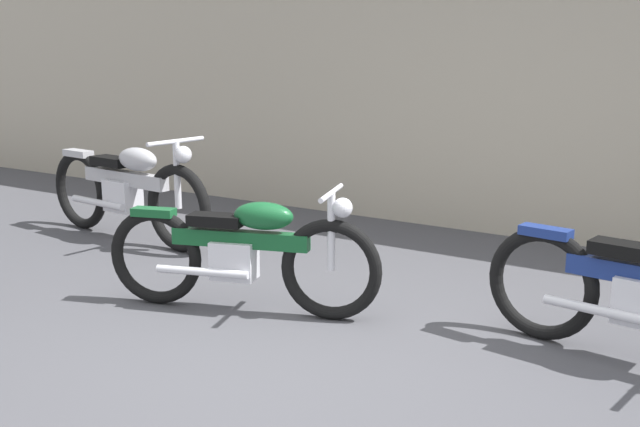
% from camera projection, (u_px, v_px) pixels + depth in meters
% --- Properties ---
extents(ground_plane, '(40.00, 40.00, 0.00)m').
position_uv_depth(ground_plane, '(297.00, 368.00, 4.23)').
color(ground_plane, '#47474C').
extents(building_wall, '(18.00, 0.30, 2.79)m').
position_uv_depth(building_wall, '(526.00, 88.00, 7.02)').
color(building_wall, '#B2A893').
rests_on(building_wall, ground_plane).
extents(motorcycle_green, '(1.87, 0.80, 0.87)m').
position_uv_depth(motorcycle_green, '(243.00, 252.00, 5.06)').
color(motorcycle_green, black).
rests_on(motorcycle_green, ground_plane).
extents(motorcycle_silver, '(2.23, 0.62, 1.00)m').
position_uv_depth(motorcycle_silver, '(127.00, 189.00, 6.99)').
color(motorcycle_silver, black).
rests_on(motorcycle_silver, ground_plane).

